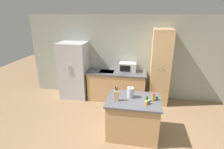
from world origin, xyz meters
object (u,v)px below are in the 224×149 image
at_px(spice_bottle_green_herb, 153,97).
at_px(pantry_cabinet, 160,68).
at_px(knife_block, 117,95).
at_px(spice_bottle_tall_dark, 146,103).
at_px(spice_bottle_short_red, 149,102).
at_px(spice_bottle_amber_oil, 147,99).
at_px(spice_bottle_pale_salt, 157,98).
at_px(kettle, 130,92).
at_px(microwave, 128,67).
at_px(refrigerator, 74,71).

bearing_deg(spice_bottle_green_herb, pantry_cabinet, 80.81).
xyz_separation_m(knife_block, spice_bottle_tall_dark, (0.62, -0.07, -0.08)).
height_order(knife_block, spice_bottle_green_herb, knife_block).
bearing_deg(pantry_cabinet, spice_bottle_tall_dark, -102.46).
relative_size(spice_bottle_short_red, spice_bottle_green_herb, 0.62).
xyz_separation_m(knife_block, spice_bottle_amber_oil, (0.63, 0.08, -0.06)).
relative_size(spice_bottle_pale_salt, kettle, 0.34).
height_order(microwave, spice_bottle_pale_salt, microwave).
relative_size(microwave, spice_bottle_green_herb, 3.27).
bearing_deg(refrigerator, spice_bottle_tall_dark, -38.68).
relative_size(knife_block, spice_bottle_pale_salt, 3.78).
xyz_separation_m(pantry_cabinet, microwave, (-0.97, 0.10, -0.06)).
distance_m(knife_block, kettle, 0.34).
distance_m(spice_bottle_tall_dark, spice_bottle_amber_oil, 0.15).
xyz_separation_m(refrigerator, spice_bottle_tall_dark, (2.26, -1.81, 0.04)).
bearing_deg(knife_block, kettle, 36.26).
distance_m(pantry_cabinet, spice_bottle_green_herb, 1.67).
height_order(spice_bottle_amber_oil, spice_bottle_green_herb, spice_bottle_green_herb).
bearing_deg(refrigerator, spice_bottle_short_red, -37.26).
xyz_separation_m(spice_bottle_short_red, spice_bottle_green_herb, (0.09, 0.17, 0.03)).
height_order(refrigerator, spice_bottle_amber_oil, refrigerator).
xyz_separation_m(refrigerator, knife_block, (1.64, -1.74, 0.12)).
distance_m(microwave, kettle, 1.69).
xyz_separation_m(spice_bottle_green_herb, kettle, (-0.49, 0.06, 0.04)).
xyz_separation_m(pantry_cabinet, spice_bottle_amber_oil, (-0.40, -1.71, -0.17)).
bearing_deg(pantry_cabinet, kettle, -115.59).
distance_m(pantry_cabinet, spice_bottle_short_red, 1.85).
bearing_deg(spice_bottle_green_herb, microwave, 112.02).
relative_size(refrigerator, kettle, 7.06).
height_order(spice_bottle_short_red, spice_bottle_pale_salt, spice_bottle_short_red).
distance_m(microwave, spice_bottle_green_herb, 1.88).
relative_size(pantry_cabinet, microwave, 4.28).
relative_size(pantry_cabinet, spice_bottle_short_red, 22.73).
distance_m(spice_bottle_tall_dark, spice_bottle_green_herb, 0.26).
bearing_deg(spice_bottle_short_red, knife_block, 177.83).
relative_size(refrigerator, spice_bottle_short_red, 18.18).
distance_m(spice_bottle_short_red, spice_bottle_amber_oil, 0.11).
distance_m(microwave, spice_bottle_pale_salt, 1.88).
bearing_deg(refrigerator, pantry_cabinet, 0.95).
height_order(pantry_cabinet, spice_bottle_pale_salt, pantry_cabinet).
xyz_separation_m(pantry_cabinet, spice_bottle_tall_dark, (-0.41, -1.85, -0.18)).
bearing_deg(spice_bottle_amber_oil, kettle, 160.12).
relative_size(spice_bottle_amber_oil, spice_bottle_green_herb, 0.79).
distance_m(refrigerator, spice_bottle_pale_salt, 2.94).
height_order(spice_bottle_short_red, kettle, kettle).
height_order(spice_bottle_tall_dark, spice_bottle_short_red, spice_bottle_short_red).
relative_size(microwave, spice_bottle_pale_salt, 6.02).
xyz_separation_m(microwave, spice_bottle_short_red, (0.62, -1.91, -0.12)).
bearing_deg(knife_block, microwave, 88.04).
bearing_deg(refrigerator, knife_block, -46.72).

